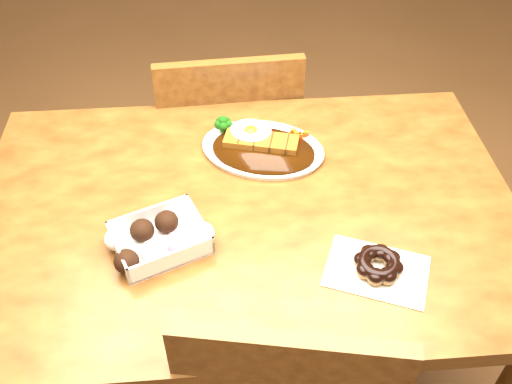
{
  "coord_description": "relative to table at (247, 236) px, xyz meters",
  "views": [
    {
      "loc": [
        -0.05,
        -0.89,
        1.64
      ],
      "look_at": [
        0.02,
        -0.02,
        0.81
      ],
      "focal_mm": 40.0,
      "sensor_mm": 36.0,
      "label": 1
    }
  ],
  "objects": [
    {
      "name": "ground",
      "position": [
        0.0,
        0.0,
        -0.65
      ],
      "size": [
        6.0,
        6.0,
        0.0
      ],
      "primitive_type": "plane",
      "color": "brown",
      "rests_on": "ground"
    },
    {
      "name": "table",
      "position": [
        0.0,
        0.0,
        0.0
      ],
      "size": [
        1.2,
        0.8,
        0.75
      ],
      "color": "#46250E",
      "rests_on": "ground"
    },
    {
      "name": "chair_far",
      "position": [
        -0.02,
        0.53,
        -0.17
      ],
      "size": [
        0.44,
        0.44,
        0.87
      ],
      "rotation": [
        0.0,
        0.0,
        3.2
      ],
      "color": "#46250E",
      "rests_on": "ground"
    },
    {
      "name": "katsu_curry_plate",
      "position": [
        0.05,
        0.19,
        0.11
      ],
      "size": [
        0.35,
        0.29,
        0.06
      ],
      "rotation": [
        0.0,
        0.0,
        -0.33
      ],
      "color": "white",
      "rests_on": "table"
    },
    {
      "name": "donut_box",
      "position": [
        -0.19,
        -0.1,
        0.12
      ],
      "size": [
        0.22,
        0.2,
        0.05
      ],
      "rotation": [
        0.0,
        0.0,
        0.39
      ],
      "color": "white",
      "rests_on": "table"
    },
    {
      "name": "pon_de_ring",
      "position": [
        0.24,
        -0.2,
        0.12
      ],
      "size": [
        0.23,
        0.2,
        0.04
      ],
      "rotation": [
        0.0,
        0.0,
        -0.39
      ],
      "color": "silver",
      "rests_on": "table"
    }
  ]
}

